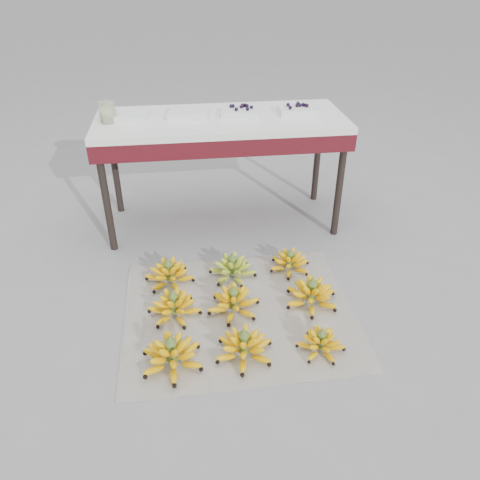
{
  "coord_description": "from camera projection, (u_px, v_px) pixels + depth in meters",
  "views": [
    {
      "loc": [
        -0.26,
        -1.96,
        1.71
      ],
      "look_at": [
        0.02,
        0.25,
        0.31
      ],
      "focal_mm": 35.0,
      "sensor_mm": 36.0,
      "label": 1
    }
  ],
  "objects": [
    {
      "name": "bunch_back_right",
      "position": [
        290.0,
        262.0,
        2.89
      ],
      "size": [
        0.26,
        0.26,
        0.15
      ],
      "rotation": [
        0.0,
        0.0,
        -0.04
      ],
      "color": "#EFCB00",
      "rests_on": "newspaper_mat"
    },
    {
      "name": "bunch_front_left",
      "position": [
        172.0,
        355.0,
        2.21
      ],
      "size": [
        0.39,
        0.39,
        0.19
      ],
      "rotation": [
        0.0,
        0.0,
        0.36
      ],
      "color": "#EFCB00",
      "rests_on": "newspaper_mat"
    },
    {
      "name": "vendor_table",
      "position": [
        221.0,
        130.0,
        3.07
      ],
      "size": [
        1.62,
        0.65,
        0.78
      ],
      "color": "black",
      "rests_on": "ground"
    },
    {
      "name": "ground",
      "position": [
        242.0,
        311.0,
        2.58
      ],
      "size": [
        60.0,
        60.0,
        0.0
      ],
      "primitive_type": "plane",
      "color": "gray",
      "rests_on": "ground"
    },
    {
      "name": "bunch_front_center",
      "position": [
        244.0,
        346.0,
        2.27
      ],
      "size": [
        0.35,
        0.35,
        0.18
      ],
      "rotation": [
        0.0,
        0.0,
        0.26
      ],
      "color": "#EFCB00",
      "rests_on": "newspaper_mat"
    },
    {
      "name": "bunch_mid_left",
      "position": [
        174.0,
        306.0,
        2.52
      ],
      "size": [
        0.35,
        0.35,
        0.17
      ],
      "rotation": [
        0.0,
        0.0,
        -0.25
      ],
      "color": "#EFCB00",
      "rests_on": "newspaper_mat"
    },
    {
      "name": "newspaper_mat",
      "position": [
        239.0,
        313.0,
        2.57
      ],
      "size": [
        1.26,
        1.06,
        0.01
      ],
      "primitive_type": "cube",
      "rotation": [
        0.0,
        0.0,
        0.01
      ],
      "color": "white",
      "rests_on": "ground"
    },
    {
      "name": "tray_far_right",
      "position": [
        298.0,
        110.0,
        3.08
      ],
      "size": [
        0.26,
        0.19,
        0.06
      ],
      "color": "silver",
      "rests_on": "vendor_table"
    },
    {
      "name": "glass_jar",
      "position": [
        108.0,
        112.0,
        2.9
      ],
      "size": [
        0.14,
        0.14,
        0.13
      ],
      "primitive_type": "cylinder",
      "rotation": [
        0.0,
        0.0,
        -0.41
      ],
      "color": "beige",
      "rests_on": "vendor_table"
    },
    {
      "name": "tray_far_left",
      "position": [
        129.0,
        116.0,
        2.97
      ],
      "size": [
        0.29,
        0.23,
        0.04
      ],
      "color": "silver",
      "rests_on": "vendor_table"
    },
    {
      "name": "bunch_back_left",
      "position": [
        169.0,
        274.0,
        2.77
      ],
      "size": [
        0.35,
        0.35,
        0.17
      ],
      "rotation": [
        0.0,
        0.0,
        -0.24
      ],
      "color": "#EFCB00",
      "rests_on": "newspaper_mat"
    },
    {
      "name": "bunch_back_center",
      "position": [
        233.0,
        268.0,
        2.82
      ],
      "size": [
        0.35,
        0.35,
        0.17
      ],
      "rotation": [
        0.0,
        0.0,
        -0.29
      ],
      "color": "#87BB1F",
      "rests_on": "newspaper_mat"
    },
    {
      "name": "tray_right",
      "position": [
        241.0,
        112.0,
        3.04
      ],
      "size": [
        0.28,
        0.22,
        0.06
      ],
      "color": "silver",
      "rests_on": "vendor_table"
    },
    {
      "name": "tray_left",
      "position": [
        189.0,
        114.0,
        3.01
      ],
      "size": [
        0.28,
        0.23,
        0.04
      ],
      "color": "silver",
      "rests_on": "vendor_table"
    },
    {
      "name": "bunch_mid_center",
      "position": [
        234.0,
        302.0,
        2.55
      ],
      "size": [
        0.32,
        0.32,
        0.18
      ],
      "rotation": [
        0.0,
        0.0,
        0.11
      ],
      "color": "#EFCB00",
      "rests_on": "newspaper_mat"
    },
    {
      "name": "bunch_front_right",
      "position": [
        321.0,
        343.0,
        2.3
      ],
      "size": [
        0.3,
        0.3,
        0.14
      ],
      "rotation": [
        0.0,
        0.0,
        0.36
      ],
      "color": "#EFCB00",
      "rests_on": "newspaper_mat"
    },
    {
      "name": "bunch_mid_right",
      "position": [
        312.0,
        295.0,
        2.6
      ],
      "size": [
        0.32,
        0.32,
        0.18
      ],
      "rotation": [
        0.0,
        0.0,
        0.07
      ],
      "color": "#EFCB00",
      "rests_on": "newspaper_mat"
    }
  ]
}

